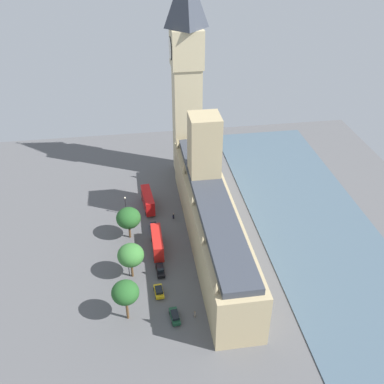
{
  "coord_description": "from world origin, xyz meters",
  "views": [
    {
      "loc": [
        16.56,
        89.48,
        75.7
      ],
      "look_at": [
        1.0,
        -13.06,
        7.69
      ],
      "focal_mm": 42.63,
      "sensor_mm": 36.0,
      "label": 1
    }
  ],
  "objects_px": {
    "double_decker_bus_opposite_hall": "(148,200)",
    "car_dark_green_corner": "(175,316)",
    "clock_tower": "(187,73)",
    "car_blue_far_end": "(154,228)",
    "double_decker_bus_kerbside": "(157,242)",
    "plane_tree_midblock": "(131,255)",
    "street_lamp_slot_11": "(128,260)",
    "pedestrian_leading": "(195,314)",
    "plane_tree_slot_10": "(125,293)",
    "car_black_near_tower": "(160,270)",
    "car_yellow_cab_under_trees": "(159,291)",
    "pedestrian_trailing": "(174,216)",
    "street_lamp_slot_12": "(125,202)",
    "parliament_building": "(210,213)",
    "plane_tree_by_river_gate": "(128,218)"
  },
  "relations": [
    {
      "from": "car_dark_green_corner",
      "to": "street_lamp_slot_11",
      "type": "bearing_deg",
      "value": 116.8
    },
    {
      "from": "parliament_building",
      "to": "plane_tree_by_river_gate",
      "type": "height_order",
      "value": "parliament_building"
    },
    {
      "from": "double_decker_bus_opposite_hall",
      "to": "plane_tree_slot_10",
      "type": "bearing_deg",
      "value": -104.9
    },
    {
      "from": "car_blue_far_end",
      "to": "plane_tree_midblock",
      "type": "distance_m",
      "value": 18.82
    },
    {
      "from": "clock_tower",
      "to": "car_blue_far_end",
      "type": "height_order",
      "value": "clock_tower"
    },
    {
      "from": "car_dark_green_corner",
      "to": "plane_tree_midblock",
      "type": "relative_size",
      "value": 0.53
    },
    {
      "from": "clock_tower",
      "to": "pedestrian_leading",
      "type": "xyz_separation_m",
      "value": [
        7.08,
        60.88,
        -31.79
      ]
    },
    {
      "from": "street_lamp_slot_11",
      "to": "street_lamp_slot_12",
      "type": "xyz_separation_m",
      "value": [
        -0.02,
        -25.01,
        -0.66
      ]
    },
    {
      "from": "clock_tower",
      "to": "double_decker_bus_kerbside",
      "type": "distance_m",
      "value": 50.12
    },
    {
      "from": "car_dark_green_corner",
      "to": "plane_tree_slot_10",
      "type": "bearing_deg",
      "value": 164.53
    },
    {
      "from": "pedestrian_leading",
      "to": "plane_tree_midblock",
      "type": "bearing_deg",
      "value": 131.17
    },
    {
      "from": "plane_tree_slot_10",
      "to": "car_yellow_cab_under_trees",
      "type": "bearing_deg",
      "value": -140.52
    },
    {
      "from": "clock_tower",
      "to": "car_blue_far_end",
      "type": "relative_size",
      "value": 13.22
    },
    {
      "from": "double_decker_bus_opposite_hall",
      "to": "car_dark_green_corner",
      "type": "relative_size",
      "value": 2.22
    },
    {
      "from": "plane_tree_slot_10",
      "to": "street_lamp_slot_12",
      "type": "xyz_separation_m",
      "value": [
        -0.79,
        -37.8,
        -3.35
      ]
    },
    {
      "from": "car_blue_far_end",
      "to": "plane_tree_slot_10",
      "type": "xyz_separation_m",
      "value": [
        7.96,
        29.39,
        6.6
      ]
    },
    {
      "from": "car_blue_far_end",
      "to": "car_dark_green_corner",
      "type": "distance_m",
      "value": 31.26
    },
    {
      "from": "double_decker_bus_opposite_hall",
      "to": "plane_tree_by_river_gate",
      "type": "height_order",
      "value": "plane_tree_by_river_gate"
    },
    {
      "from": "clock_tower",
      "to": "pedestrian_leading",
      "type": "relative_size",
      "value": 39.82
    },
    {
      "from": "car_dark_green_corner",
      "to": "plane_tree_by_river_gate",
      "type": "relative_size",
      "value": 0.54
    },
    {
      "from": "double_decker_bus_kerbside",
      "to": "pedestrian_leading",
      "type": "relative_size",
      "value": 6.67
    },
    {
      "from": "double_decker_bus_kerbside",
      "to": "plane_tree_slot_10",
      "type": "relative_size",
      "value": 1.05
    },
    {
      "from": "car_black_near_tower",
      "to": "street_lamp_slot_12",
      "type": "xyz_separation_m",
      "value": [
        7.3,
        -24.99,
        3.25
      ]
    },
    {
      "from": "clock_tower",
      "to": "double_decker_bus_kerbside",
      "type": "bearing_deg",
      "value": 71.09
    },
    {
      "from": "plane_tree_midblock",
      "to": "car_dark_green_corner",
      "type": "bearing_deg",
      "value": 120.0
    },
    {
      "from": "car_blue_far_end",
      "to": "street_lamp_slot_11",
      "type": "relative_size",
      "value": 0.68
    },
    {
      "from": "double_decker_bus_kerbside",
      "to": "pedestrian_leading",
      "type": "xyz_separation_m",
      "value": [
        -5.96,
        22.8,
        -1.93
      ]
    },
    {
      "from": "car_yellow_cab_under_trees",
      "to": "pedestrian_trailing",
      "type": "distance_m",
      "value": 28.7
    },
    {
      "from": "car_dark_green_corner",
      "to": "pedestrian_leading",
      "type": "relative_size",
      "value": 3.05
    },
    {
      "from": "car_yellow_cab_under_trees",
      "to": "car_dark_green_corner",
      "type": "xyz_separation_m",
      "value": [
        -2.68,
        7.7,
        0.0
      ]
    },
    {
      "from": "car_yellow_cab_under_trees",
      "to": "plane_tree_slot_10",
      "type": "height_order",
      "value": "plane_tree_slot_10"
    },
    {
      "from": "street_lamp_slot_11",
      "to": "street_lamp_slot_12",
      "type": "distance_m",
      "value": 25.02
    },
    {
      "from": "parliament_building",
      "to": "car_black_near_tower",
      "type": "bearing_deg",
      "value": 37.59
    },
    {
      "from": "double_decker_bus_opposite_hall",
      "to": "car_black_near_tower",
      "type": "xyz_separation_m",
      "value": [
        -0.94,
        27.34,
        -1.75
      ]
    },
    {
      "from": "parliament_building",
      "to": "street_lamp_slot_12",
      "type": "height_order",
      "value": "parliament_building"
    },
    {
      "from": "double_decker_bus_opposite_hall",
      "to": "street_lamp_slot_11",
      "type": "bearing_deg",
      "value": -107.92
    },
    {
      "from": "car_yellow_cab_under_trees",
      "to": "plane_tree_slot_10",
      "type": "relative_size",
      "value": 0.42
    },
    {
      "from": "car_blue_far_end",
      "to": "clock_tower",
      "type": "bearing_deg",
      "value": -116.62
    },
    {
      "from": "car_dark_green_corner",
      "to": "pedestrian_trailing",
      "type": "relative_size",
      "value": 2.84
    },
    {
      "from": "plane_tree_slot_10",
      "to": "pedestrian_leading",
      "type": "bearing_deg",
      "value": 172.61
    },
    {
      "from": "car_blue_far_end",
      "to": "street_lamp_slot_12",
      "type": "bearing_deg",
      "value": -52.11
    },
    {
      "from": "double_decker_bus_kerbside",
      "to": "street_lamp_slot_12",
      "type": "relative_size",
      "value": 1.79
    },
    {
      "from": "pedestrian_leading",
      "to": "street_lamp_slot_11",
      "type": "height_order",
      "value": "street_lamp_slot_11"
    },
    {
      "from": "double_decker_bus_kerbside",
      "to": "plane_tree_midblock",
      "type": "bearing_deg",
      "value": 51.23
    },
    {
      "from": "double_decker_bus_kerbside",
      "to": "clock_tower",
      "type": "bearing_deg",
      "value": -109.17
    },
    {
      "from": "parliament_building",
      "to": "car_dark_green_corner",
      "type": "height_order",
      "value": "parliament_building"
    },
    {
      "from": "double_decker_bus_opposite_hall",
      "to": "pedestrian_trailing",
      "type": "distance_m",
      "value": 9.32
    },
    {
      "from": "parliament_building",
      "to": "double_decker_bus_kerbside",
      "type": "relative_size",
      "value": 6.26
    },
    {
      "from": "car_blue_far_end",
      "to": "car_yellow_cab_under_trees",
      "type": "distance_m",
      "value": 23.52
    },
    {
      "from": "pedestrian_leading",
      "to": "pedestrian_trailing",
      "type": "xyz_separation_m",
      "value": [
        0.39,
        -35.65,
        0.05
      ]
    }
  ]
}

